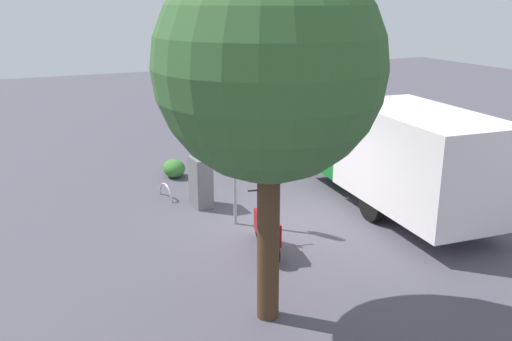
{
  "coord_description": "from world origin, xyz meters",
  "views": [
    {
      "loc": [
        -10.96,
        5.37,
        5.17
      ],
      "look_at": [
        0.32,
        0.26,
        1.33
      ],
      "focal_mm": 39.06,
      "sensor_mm": 36.0,
      "label": 1
    }
  ],
  "objects_px": {
    "motorcycle": "(267,229)",
    "bike_rack_hoop": "(166,198)",
    "utility_cabinet": "(201,182)",
    "stop_sign": "(234,138)",
    "box_truck_near": "(395,150)",
    "street_tree": "(270,68)"
  },
  "relations": [
    {
      "from": "motorcycle",
      "to": "utility_cabinet",
      "type": "bearing_deg",
      "value": 17.63
    },
    {
      "from": "utility_cabinet",
      "to": "motorcycle",
      "type": "bearing_deg",
      "value": -173.22
    },
    {
      "from": "motorcycle",
      "to": "utility_cabinet",
      "type": "xyz_separation_m",
      "value": [
        3.17,
        0.38,
        0.13
      ]
    },
    {
      "from": "motorcycle",
      "to": "utility_cabinet",
      "type": "height_order",
      "value": "utility_cabinet"
    },
    {
      "from": "stop_sign",
      "to": "bike_rack_hoop",
      "type": "height_order",
      "value": "stop_sign"
    },
    {
      "from": "street_tree",
      "to": "bike_rack_hoop",
      "type": "height_order",
      "value": "street_tree"
    },
    {
      "from": "motorcycle",
      "to": "stop_sign",
      "type": "xyz_separation_m",
      "value": [
        1.69,
        0.04,
        1.6
      ]
    },
    {
      "from": "motorcycle",
      "to": "street_tree",
      "type": "height_order",
      "value": "street_tree"
    },
    {
      "from": "utility_cabinet",
      "to": "bike_rack_hoop",
      "type": "relative_size",
      "value": 1.52
    },
    {
      "from": "stop_sign",
      "to": "utility_cabinet",
      "type": "distance_m",
      "value": 2.12
    },
    {
      "from": "box_truck_near",
      "to": "bike_rack_hoop",
      "type": "xyz_separation_m",
      "value": [
        3.05,
        5.14,
        -1.53
      ]
    },
    {
      "from": "motorcycle",
      "to": "street_tree",
      "type": "distance_m",
      "value": 4.45
    },
    {
      "from": "utility_cabinet",
      "to": "bike_rack_hoop",
      "type": "xyz_separation_m",
      "value": [
        0.94,
        0.69,
        -0.65
      ]
    },
    {
      "from": "stop_sign",
      "to": "utility_cabinet",
      "type": "relative_size",
      "value": 2.45
    },
    {
      "from": "street_tree",
      "to": "bike_rack_hoop",
      "type": "xyz_separation_m",
      "value": [
        6.4,
        0.0,
        -4.18
      ]
    },
    {
      "from": "box_truck_near",
      "to": "motorcycle",
      "type": "bearing_deg",
      "value": 109.08
    },
    {
      "from": "motorcycle",
      "to": "bike_rack_hoop",
      "type": "relative_size",
      "value": 2.11
    },
    {
      "from": "street_tree",
      "to": "utility_cabinet",
      "type": "distance_m",
      "value": 6.54
    },
    {
      "from": "bike_rack_hoop",
      "to": "box_truck_near",
      "type": "bearing_deg",
      "value": -120.67
    },
    {
      "from": "stop_sign",
      "to": "street_tree",
      "type": "distance_m",
      "value": 4.59
    },
    {
      "from": "box_truck_near",
      "to": "motorcycle",
      "type": "xyz_separation_m",
      "value": [
        -1.07,
        4.07,
        -1.01
      ]
    },
    {
      "from": "motorcycle",
      "to": "bike_rack_hoop",
      "type": "distance_m",
      "value": 4.28
    }
  ]
}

